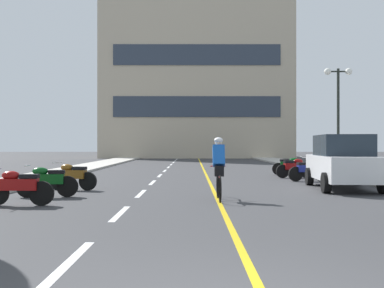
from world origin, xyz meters
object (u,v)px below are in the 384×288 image
(motorcycle_3, at_px, (46,181))
(parked_car_near, at_px, (342,162))
(street_lamp_mid, at_px, (337,96))
(motorcycle_5, at_px, (308,170))
(motorcycle_7, at_px, (289,165))
(motorcycle_2, at_px, (18,186))
(motorcycle_4, at_px, (71,176))
(motorcycle_6, at_px, (294,167))
(cyclist_rider, at_px, (218,167))

(motorcycle_3, bearing_deg, parked_car_near, 14.68)
(street_lamp_mid, distance_m, motorcycle_5, 6.85)
(motorcycle_5, xyz_separation_m, motorcycle_7, (0.04, 3.72, 0.00))
(street_lamp_mid, relative_size, motorcycle_3, 3.16)
(motorcycle_2, bearing_deg, street_lamp_mid, 46.63)
(motorcycle_4, relative_size, motorcycle_5, 0.99)
(motorcycle_2, xyz_separation_m, motorcycle_5, (8.99, 7.43, 0.00))
(motorcycle_6, bearing_deg, motorcycle_3, -139.00)
(motorcycle_3, bearing_deg, street_lamp_mid, 42.62)
(motorcycle_6, height_order, cyclist_rider, cyclist_rider)
(motorcycle_4, bearing_deg, parked_car_near, 2.18)
(motorcycle_2, height_order, motorcycle_6, same)
(motorcycle_4, relative_size, motorcycle_7, 0.98)
(motorcycle_2, xyz_separation_m, motorcycle_6, (8.83, 9.33, 0.00))
(parked_car_near, relative_size, cyclist_rider, 2.44)
(motorcycle_4, bearing_deg, cyclist_rider, -29.52)
(parked_car_near, xyz_separation_m, cyclist_rider, (-4.34, -2.98, -0.03))
(motorcycle_2, distance_m, motorcycle_3, 1.77)
(motorcycle_4, distance_m, cyclist_rider, 5.37)
(street_lamp_mid, distance_m, motorcycle_4, 14.91)
(motorcycle_3, relative_size, motorcycle_4, 1.01)
(motorcycle_2, bearing_deg, parked_car_near, 24.14)
(parked_car_near, xyz_separation_m, motorcycle_6, (-0.46, 5.16, -0.44))
(street_lamp_mid, bearing_deg, parked_car_near, -106.97)
(motorcycle_5, relative_size, cyclist_rider, 0.96)
(parked_car_near, bearing_deg, motorcycle_3, -165.32)
(motorcycle_2, distance_m, motorcycle_6, 12.85)
(motorcycle_4, bearing_deg, street_lamp_mid, 37.05)
(parked_car_near, height_order, motorcycle_7, parked_car_near)
(motorcycle_3, bearing_deg, motorcycle_7, 46.51)
(parked_car_near, xyz_separation_m, motorcycle_2, (-9.29, -4.16, -0.44))
(cyclist_rider, bearing_deg, motorcycle_2, -166.57)
(parked_car_near, bearing_deg, motorcycle_6, 95.09)
(street_lamp_mid, xyz_separation_m, motorcycle_5, (-2.86, -5.12, -3.55))
(motorcycle_3, relative_size, motorcycle_5, 1.00)
(street_lamp_mid, bearing_deg, motorcycle_2, -133.37)
(motorcycle_6, distance_m, motorcycle_7, 1.83)
(motorcycle_4, bearing_deg, motorcycle_3, -94.53)
(motorcycle_2, xyz_separation_m, motorcycle_7, (9.03, 11.15, 0.00))
(motorcycle_4, xyz_separation_m, motorcycle_6, (8.54, 5.51, 0.00))
(street_lamp_mid, height_order, motorcycle_5, street_lamp_mid)
(motorcycle_2, height_order, cyclist_rider, cyclist_rider)
(cyclist_rider, bearing_deg, motorcycle_5, 57.14)
(street_lamp_mid, distance_m, motorcycle_7, 4.74)
(motorcycle_2, relative_size, motorcycle_7, 1.00)
(motorcycle_5, relative_size, motorcycle_6, 1.00)
(motorcycle_4, bearing_deg, motorcycle_7, 39.98)
(motorcycle_4, xyz_separation_m, cyclist_rider, (4.66, -2.64, 0.41))
(street_lamp_mid, height_order, motorcycle_7, street_lamp_mid)
(parked_car_near, bearing_deg, street_lamp_mid, 73.03)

